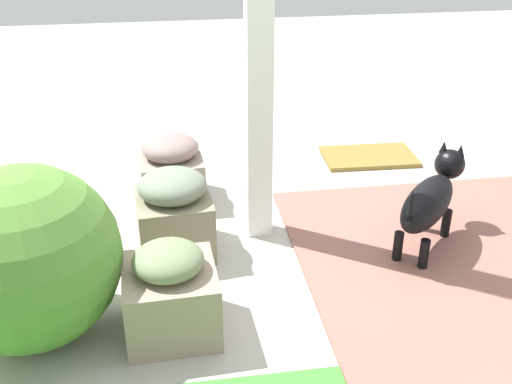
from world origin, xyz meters
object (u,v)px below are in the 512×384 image
at_px(porch_pillar, 259,46).
at_px(stone_planter_nearest, 172,169).
at_px(round_shrub, 26,258).
at_px(doormat, 369,157).
at_px(stone_planter_near, 174,213).
at_px(dog, 431,198).
at_px(stone_planter_mid, 171,293).

bearing_deg(porch_pillar, stone_planter_nearest, -44.79).
height_order(porch_pillar, round_shrub, porch_pillar).
height_order(stone_planter_nearest, doormat, stone_planter_nearest).
relative_size(stone_planter_near, dog, 0.74).
xyz_separation_m(round_shrub, doormat, (-2.03, -1.60, -0.38)).
bearing_deg(doormat, round_shrub, 38.27).
bearing_deg(stone_planter_mid, dog, -160.27).
relative_size(stone_planter_nearest, round_shrub, 0.54).
bearing_deg(stone_planter_nearest, porch_pillar, 135.21).
distance_m(stone_planter_near, round_shrub, 0.87).
distance_m(stone_planter_mid, doormat, 2.21).
bearing_deg(stone_planter_nearest, round_shrub, 62.32).
xyz_separation_m(porch_pillar, stone_planter_near, (0.47, 0.13, -0.83)).
relative_size(dog, doormat, 0.98).
bearing_deg(doormat, stone_planter_mid, 48.94).
xyz_separation_m(stone_planter_mid, doormat, (-1.45, -1.66, -0.18)).
distance_m(stone_planter_near, stone_planter_mid, 0.66).
xyz_separation_m(stone_planter_mid, round_shrub, (0.58, -0.06, 0.20)).
bearing_deg(dog, stone_planter_near, -6.80).
height_order(stone_planter_nearest, stone_planter_mid, stone_planter_mid).
bearing_deg(round_shrub, stone_planter_mid, 173.68).
bearing_deg(dog, doormat, -93.32).
relative_size(stone_planter_near, round_shrub, 0.59).
relative_size(stone_planter_mid, dog, 0.69).
bearing_deg(dog, porch_pillar, -18.62).
distance_m(stone_planter_nearest, doormat, 1.48).
bearing_deg(dog, stone_planter_nearest, -29.46).
distance_m(porch_pillar, doormat, 1.65).
bearing_deg(doormat, stone_planter_nearest, 16.37).
relative_size(stone_planter_nearest, doormat, 0.65).
distance_m(stone_planter_near, doormat, 1.75).
relative_size(stone_planter_nearest, dog, 0.67).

